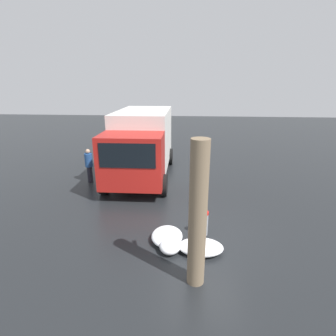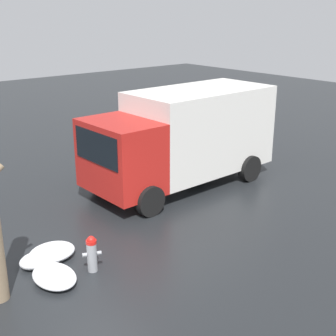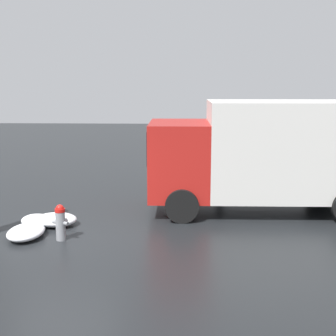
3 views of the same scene
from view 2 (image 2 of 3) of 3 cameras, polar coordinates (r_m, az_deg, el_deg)
ground_plane at (r=10.98m, az=-9.15°, el=-12.24°), size 60.00×60.00×0.00m
fire_hydrant at (r=10.77m, az=-9.27°, el=-10.20°), size 0.43×0.34×0.87m
delivery_truck at (r=15.34m, az=2.03°, el=4.04°), size 6.57×2.85×3.15m
pedestrian at (r=16.63m, az=-6.37°, el=2.08°), size 0.34×0.34×1.58m
snow_pile_by_hydrant at (r=11.33m, az=-15.71°, el=-10.76°), size 0.80×0.61×0.33m
snow_pile_curbside at (r=10.67m, az=-13.70°, el=-12.69°), size 0.85×1.24×0.29m
snow_pile_by_tree at (r=11.59m, az=-13.95°, el=-9.93°), size 1.11×0.91×0.32m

